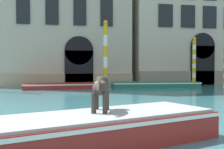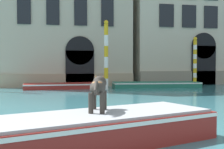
{
  "view_description": "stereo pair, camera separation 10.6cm",
  "coord_description": "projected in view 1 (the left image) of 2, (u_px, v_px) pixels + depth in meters",
  "views": [
    {
      "loc": [
        -3.77,
        -0.56,
        1.73
      ],
      "look_at": [
        -0.41,
        14.04,
        1.2
      ],
      "focal_mm": 50.0,
      "sensor_mm": 36.0,
      "label": 1
    },
    {
      "loc": [
        -3.67,
        -0.58,
        1.73
      ],
      "look_at": [
        -0.41,
        14.04,
        1.2
      ],
      "focal_mm": 50.0,
      "sensor_mm": 36.0,
      "label": 2
    }
  ],
  "objects": [
    {
      "name": "boat_foreground",
      "position": [
        50.0,
        134.0,
        6.04
      ],
      "size": [
        7.77,
        4.18,
        0.67
      ],
      "rotation": [
        0.0,
        0.0,
        0.33
      ],
      "color": "maroon",
      "rests_on": "ground_plane"
    },
    {
      "name": "dog_on_deck",
      "position": [
        101.0,
        88.0,
        6.96
      ],
      "size": [
        0.55,
        1.16,
        0.79
      ],
      "rotation": [
        0.0,
        0.0,
        1.3
      ],
      "color": "#332D28",
      "rests_on": "boat_foreground"
    },
    {
      "name": "boat_moored_near_palazzo",
      "position": [
        61.0,
        86.0,
        21.32
      ],
      "size": [
        5.08,
        1.95,
        0.38
      ],
      "rotation": [
        0.0,
        0.0,
        0.02
      ],
      "color": "maroon",
      "rests_on": "ground_plane"
    },
    {
      "name": "boat_moored_far",
      "position": [
        155.0,
        84.0,
        22.55
      ],
      "size": [
        6.39,
        2.42,
        0.39
      ],
      "rotation": [
        0.0,
        0.0,
        -0.1
      ],
      "color": "#1E6651",
      "rests_on": "ground_plane"
    },
    {
      "name": "mooring_pole_0",
      "position": [
        106.0,
        55.0,
        20.7
      ],
      "size": [
        0.29,
        0.29,
        4.61
      ],
      "color": "white",
      "rests_on": "ground_plane"
    },
    {
      "name": "mooring_pole_3",
      "position": [
        194.0,
        62.0,
        23.04
      ],
      "size": [
        0.27,
        0.27,
        3.7
      ],
      "color": "white",
      "rests_on": "ground_plane"
    }
  ]
}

